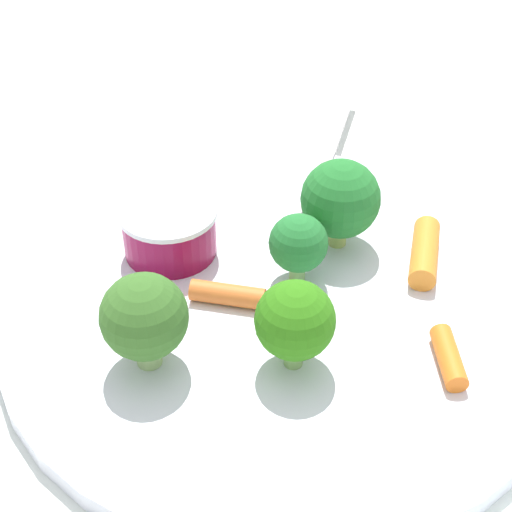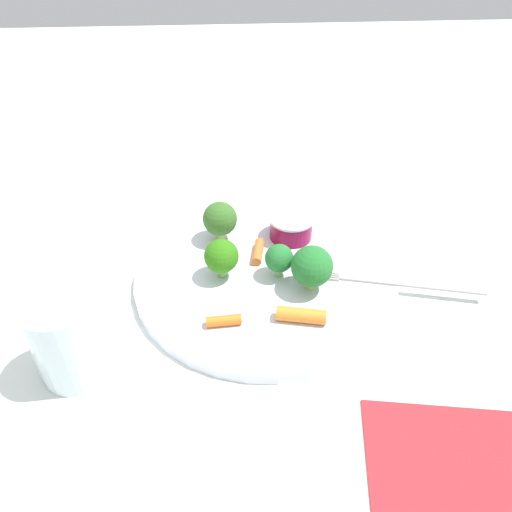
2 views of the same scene
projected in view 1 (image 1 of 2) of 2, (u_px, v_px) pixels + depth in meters
ground_plane at (280, 311)px, 0.43m from camera, size 2.40×2.40×0.00m
plate at (280, 303)px, 0.42m from camera, size 0.31×0.31×0.01m
sauce_cup at (169, 230)px, 0.44m from camera, size 0.06×0.06×0.03m
broccoli_floret_0 at (298, 244)px, 0.41m from camera, size 0.03×0.03×0.04m
broccoli_floret_1 at (340, 199)px, 0.43m from camera, size 0.05×0.05×0.06m
broccoli_floret_2 at (295, 321)px, 0.36m from camera, size 0.04×0.04×0.05m
broccoli_floret_3 at (144, 318)px, 0.36m from camera, size 0.04×0.04×0.05m
carrot_stick_0 at (449, 357)px, 0.37m from camera, size 0.04×0.01×0.01m
carrot_stick_1 at (425, 252)px, 0.43m from camera, size 0.05×0.03×0.02m
carrot_stick_2 at (227, 294)px, 0.41m from camera, size 0.02×0.04×0.01m
fork at (329, 155)px, 0.53m from camera, size 0.19×0.05×0.00m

